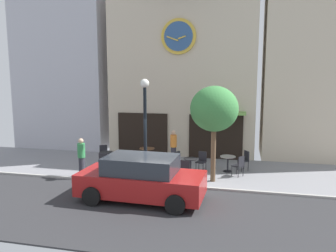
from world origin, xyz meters
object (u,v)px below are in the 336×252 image
cafe_table_center (106,157)px  cafe_chair_curbside (178,160)px  cafe_table_leftmost (191,164)px  cafe_chair_under_awning (245,159)px  street_lamp (145,128)px  cafe_chair_near_tree (239,165)px  cafe_chair_right_end (202,160)px  cafe_chair_facing_street (104,153)px  cafe_chair_facing_wall (186,169)px  cafe_table_center_left (147,152)px  parked_car_red (141,179)px  street_tree (214,109)px  cafe_chair_mid_row (118,159)px  pedestrian_orange (174,147)px  cafe_chair_outer (104,161)px  cafe_table_near_door (228,161)px  pedestrian_green (82,157)px

cafe_table_center → cafe_chair_curbside: (3.44, 0.11, 0.03)m
cafe_table_leftmost → cafe_chair_under_awning: bearing=31.2°
street_lamp → cafe_table_leftmost: (1.85, 0.57, -1.61)m
cafe_chair_near_tree → cafe_chair_right_end: same height
cafe_chair_facing_street → cafe_chair_facing_wall: 4.85m
cafe_table_center_left → cafe_chair_facing_wall: 3.37m
cafe_chair_right_end → cafe_chair_facing_wall: (-0.47, -1.58, 0.00)m
cafe_table_center_left → parked_car_red: bearing=-75.7°
street_lamp → street_tree: size_ratio=1.07×
cafe_chair_under_awning → parked_car_red: (-3.49, -4.55, 0.23)m
cafe_chair_mid_row → cafe_table_leftmost: bearing=0.0°
cafe_chair_mid_row → pedestrian_orange: (2.21, 1.75, 0.33)m
street_tree → cafe_chair_curbside: 3.14m
cafe_chair_outer → cafe_chair_under_awning: size_ratio=1.00×
cafe_table_near_door → parked_car_red: parked_car_red is taller
cafe_chair_curbside → cafe_chair_near_tree: 2.71m
cafe_table_leftmost → pedestrian_green: (-4.50, -1.19, 0.36)m
cafe_chair_right_end → cafe_chair_outer: bearing=-165.1°
parked_car_red → cafe_chair_mid_row: bearing=123.8°
street_lamp → cafe_chair_facing_wall: 2.39m
street_lamp → cafe_chair_facing_street: size_ratio=4.62×
street_lamp → cafe_chair_facing_wall: bearing=-7.8°
cafe_chair_curbside → pedestrian_orange: (-0.48, 1.20, 0.33)m
cafe_chair_right_end → cafe_table_center: bearing=-175.8°
cafe_table_center → cafe_chair_facing_street: (-0.44, 0.68, 0.03)m
cafe_table_near_door → cafe_table_leftmost: bearing=-147.8°
pedestrian_orange → cafe_chair_curbside: bearing=-68.4°
cafe_chair_under_awning → cafe_chair_right_end: 1.98m
cafe_table_center_left → cafe_table_center: bearing=-144.8°
cafe_table_center → cafe_chair_mid_row: (0.75, -0.44, 0.03)m
street_tree → cafe_chair_mid_row: (-4.35, 0.55, -2.42)m
cafe_chair_outer → cafe_chair_right_end: same height
cafe_table_near_door → parked_car_red: 4.98m
cafe_chair_under_awning → pedestrian_orange: 3.44m
cafe_table_center → cafe_chair_outer: size_ratio=0.82×
street_tree → parked_car_red: street_tree is taller
cafe_chair_curbside → cafe_chair_facing_street: (-3.88, 0.56, 0.00)m
pedestrian_orange → parked_car_red: pedestrian_orange is taller
cafe_chair_facing_street → pedestrian_green: bearing=-89.3°
cafe_table_near_door → pedestrian_green: bearing=-160.3°
cafe_table_near_door → cafe_chair_facing_wall: cafe_chair_facing_wall is taller
cafe_table_leftmost → pedestrian_green: size_ratio=0.46×
pedestrian_green → parked_car_red: 3.85m
cafe_chair_curbside → cafe_chair_mid_row: 2.75m
cafe_table_center_left → cafe_chair_outer: cafe_chair_outer is taller
cafe_chair_curbside → parked_car_red: parked_car_red is taller
street_tree → pedestrian_orange: street_tree is taller
cafe_chair_outer → pedestrian_green: (-0.63, -0.83, 0.33)m
cafe_chair_curbside → cafe_chair_outer: bearing=-164.1°
cafe_table_center_left → parked_car_red: (1.22, -4.78, 0.21)m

